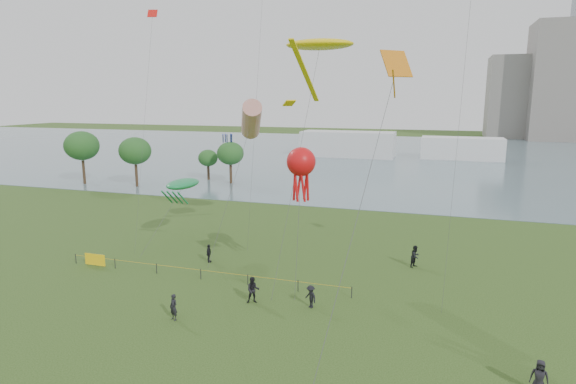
% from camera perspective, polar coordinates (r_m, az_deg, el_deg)
% --- Properties ---
extents(lake, '(400.00, 120.00, 0.08)m').
position_cam_1_polar(lake, '(120.61, 13.14, 4.19)').
color(lake, slate).
rests_on(lake, ground_plane).
extents(building_mid, '(20.00, 20.00, 38.00)m').
position_cam_1_polar(building_mid, '(185.14, 29.71, 11.27)').
color(building_mid, slate).
rests_on(building_mid, ground_plane).
extents(building_low, '(16.00, 18.00, 28.00)m').
position_cam_1_polar(building_low, '(188.77, 24.98, 10.14)').
color(building_low, slate).
rests_on(building_low, ground_plane).
extents(pavilion_left, '(22.00, 8.00, 6.00)m').
position_cam_1_polar(pavilion_left, '(116.92, 7.10, 5.66)').
color(pavilion_left, silver).
rests_on(pavilion_left, ground_plane).
extents(pavilion_right, '(18.00, 7.00, 5.00)m').
position_cam_1_polar(pavilion_right, '(118.08, 19.91, 4.89)').
color(pavilion_right, silver).
rests_on(pavilion_right, ground_plane).
extents(trees, '(27.87, 14.22, 8.67)m').
position_cam_1_polar(trees, '(81.91, -17.13, 4.77)').
color(trees, '#372719').
rests_on(trees, ground_plane).
extents(fence, '(24.07, 0.07, 1.05)m').
position_cam_1_polar(fence, '(42.07, -17.77, -8.16)').
color(fence, black).
rests_on(fence, ground_plane).
extents(spectator_a, '(1.11, 1.01, 1.87)m').
position_cam_1_polar(spectator_a, '(34.17, -4.16, -11.52)').
color(spectator_a, black).
rests_on(spectator_a, ground_plane).
extents(spectator_b, '(1.17, 1.09, 1.58)m').
position_cam_1_polar(spectator_b, '(33.45, 2.70, -12.28)').
color(spectator_b, black).
rests_on(spectator_b, ground_plane).
extents(spectator_c, '(0.50, 0.97, 1.59)m').
position_cam_1_polar(spectator_c, '(42.57, -9.37, -7.18)').
color(spectator_c, black).
rests_on(spectator_c, ground_plane).
extents(spectator_d, '(0.94, 0.70, 1.75)m').
position_cam_1_polar(spectator_d, '(27.57, 27.64, -18.87)').
color(spectator_d, black).
rests_on(spectator_d, ground_plane).
extents(spectator_f, '(0.74, 0.63, 1.72)m').
position_cam_1_polar(spectator_f, '(32.55, -13.41, -13.14)').
color(spectator_f, black).
rests_on(spectator_f, ground_plane).
extents(spectator_g, '(1.07, 1.14, 1.87)m').
position_cam_1_polar(spectator_g, '(42.21, 14.85, -7.38)').
color(spectator_g, black).
rests_on(spectator_g, ground_plane).
extents(kite_stingray, '(5.52, 10.51, 18.66)m').
position_cam_1_polar(kite_stingray, '(40.04, 3.72, 16.98)').
color(kite_stingray, '#3F3F42').
extents(kite_windsock, '(4.20, 8.13, 13.99)m').
position_cam_1_polar(kite_windsock, '(43.32, -4.39, 8.53)').
color(kite_windsock, '#3F3F42').
extents(kite_creature, '(3.20, 6.96, 6.44)m').
position_cam_1_polar(kite_creature, '(46.74, -12.37, 0.91)').
color(kite_creature, '#3F3F42').
extents(kite_octopus, '(2.14, 4.06, 10.54)m').
position_cam_1_polar(kite_octopus, '(35.16, 1.56, 3.47)').
color(kite_octopus, '#3F3F42').
extents(kite_delta, '(3.10, 12.11, 16.40)m').
position_cam_1_polar(kite_delta, '(24.52, 12.32, 13.01)').
color(kite_delta, '#3F3F42').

